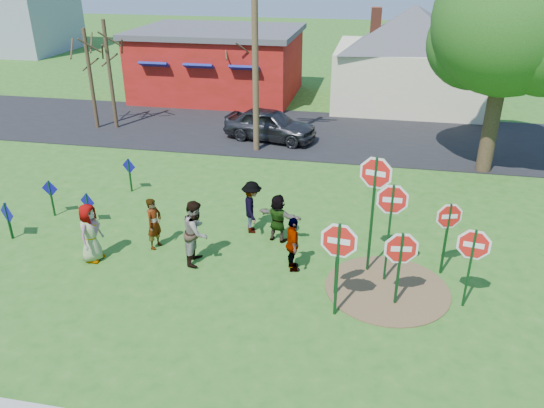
{
  "coord_description": "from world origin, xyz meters",
  "views": [
    {
      "loc": [
        3.78,
        -12.8,
        7.9
      ],
      "look_at": [
        1.09,
        0.9,
        1.24
      ],
      "focal_mm": 35.0,
      "sensor_mm": 36.0,
      "label": 1
    }
  ],
  "objects_px": {
    "person_b": "(154,223)",
    "suv": "(270,124)",
    "leafy_tree": "(513,28)",
    "stop_sign_b": "(375,186)",
    "utility_pole": "(255,46)",
    "stop_sign_d": "(448,222)",
    "person_a": "(90,233)",
    "stop_sign_c": "(391,211)",
    "stop_sign_a": "(338,249)"
  },
  "relations": [
    {
      "from": "suv",
      "to": "leafy_tree",
      "type": "relative_size",
      "value": 0.5
    },
    {
      "from": "stop_sign_a",
      "to": "leafy_tree",
      "type": "xyz_separation_m",
      "value": [
        5.12,
        10.38,
        3.67
      ]
    },
    {
      "from": "leafy_tree",
      "to": "stop_sign_a",
      "type": "bearing_deg",
      "value": -116.25
    },
    {
      "from": "person_a",
      "to": "leafy_tree",
      "type": "distance_m",
      "value": 15.83
    },
    {
      "from": "stop_sign_c",
      "to": "leafy_tree",
      "type": "xyz_separation_m",
      "value": [
        3.96,
        8.67,
        3.42
      ]
    },
    {
      "from": "person_a",
      "to": "utility_pole",
      "type": "distance_m",
      "value": 10.76
    },
    {
      "from": "stop_sign_b",
      "to": "suv",
      "type": "height_order",
      "value": "stop_sign_b"
    },
    {
      "from": "stop_sign_b",
      "to": "stop_sign_c",
      "type": "distance_m",
      "value": 0.77
    },
    {
      "from": "leafy_tree",
      "to": "suv",
      "type": "bearing_deg",
      "value": 167.26
    },
    {
      "from": "person_a",
      "to": "person_b",
      "type": "relative_size",
      "value": 1.1
    },
    {
      "from": "person_a",
      "to": "person_b",
      "type": "bearing_deg",
      "value": -50.96
    },
    {
      "from": "stop_sign_b",
      "to": "utility_pole",
      "type": "xyz_separation_m",
      "value": [
        -5.11,
        8.9,
        1.92
      ]
    },
    {
      "from": "person_b",
      "to": "stop_sign_b",
      "type": "bearing_deg",
      "value": -76.29
    },
    {
      "from": "stop_sign_d",
      "to": "leafy_tree",
      "type": "height_order",
      "value": "leafy_tree"
    },
    {
      "from": "person_b",
      "to": "stop_sign_d",
      "type": "bearing_deg",
      "value": -74.41
    },
    {
      "from": "person_a",
      "to": "stop_sign_a",
      "type": "bearing_deg",
      "value": -95.24
    },
    {
      "from": "stop_sign_d",
      "to": "utility_pole",
      "type": "distance_m",
      "value": 11.54
    },
    {
      "from": "suv",
      "to": "leafy_tree",
      "type": "height_order",
      "value": "leafy_tree"
    },
    {
      "from": "stop_sign_b",
      "to": "suv",
      "type": "relative_size",
      "value": 0.81
    },
    {
      "from": "stop_sign_a",
      "to": "suv",
      "type": "xyz_separation_m",
      "value": [
        -4.08,
        12.46,
        -1.03
      ]
    },
    {
      "from": "suv",
      "to": "utility_pole",
      "type": "relative_size",
      "value": 0.5
    },
    {
      "from": "person_b",
      "to": "utility_pole",
      "type": "xyz_separation_m",
      "value": [
        1.05,
        8.83,
        3.66
      ]
    },
    {
      "from": "person_a",
      "to": "utility_pole",
      "type": "xyz_separation_m",
      "value": [
        2.51,
        9.83,
        3.58
      ]
    },
    {
      "from": "stop_sign_c",
      "to": "stop_sign_d",
      "type": "xyz_separation_m",
      "value": [
        1.51,
        0.64,
        -0.47
      ]
    },
    {
      "from": "stop_sign_d",
      "to": "person_a",
      "type": "relative_size",
      "value": 1.28
    },
    {
      "from": "stop_sign_d",
      "to": "utility_pole",
      "type": "height_order",
      "value": "utility_pole"
    },
    {
      "from": "stop_sign_a",
      "to": "person_a",
      "type": "relative_size",
      "value": 1.51
    },
    {
      "from": "person_b",
      "to": "utility_pole",
      "type": "distance_m",
      "value": 9.61
    },
    {
      "from": "stop_sign_d",
      "to": "suv",
      "type": "height_order",
      "value": "stop_sign_d"
    },
    {
      "from": "stop_sign_a",
      "to": "person_a",
      "type": "xyz_separation_m",
      "value": [
        -6.92,
        1.18,
        -0.93
      ]
    },
    {
      "from": "stop_sign_c",
      "to": "stop_sign_a",
      "type": "bearing_deg",
      "value": -124.83
    },
    {
      "from": "person_a",
      "to": "suv",
      "type": "bearing_deg",
      "value": -9.7
    },
    {
      "from": "stop_sign_a",
      "to": "utility_pole",
      "type": "xyz_separation_m",
      "value": [
        -4.4,
        11.01,
        2.65
      ]
    },
    {
      "from": "stop_sign_b",
      "to": "utility_pole",
      "type": "bearing_deg",
      "value": 133.78
    },
    {
      "from": "person_b",
      "to": "suv",
      "type": "distance_m",
      "value": 10.36
    },
    {
      "from": "stop_sign_b",
      "to": "utility_pole",
      "type": "distance_m",
      "value": 10.44
    },
    {
      "from": "stop_sign_c",
      "to": "stop_sign_d",
      "type": "distance_m",
      "value": 1.7
    },
    {
      "from": "person_b",
      "to": "leafy_tree",
      "type": "xyz_separation_m",
      "value": [
        10.57,
        8.19,
        4.67
      ]
    },
    {
      "from": "utility_pole",
      "to": "stop_sign_b",
      "type": "bearing_deg",
      "value": -60.13
    },
    {
      "from": "stop_sign_c",
      "to": "stop_sign_d",
      "type": "bearing_deg",
      "value": 22.22
    },
    {
      "from": "stop_sign_a",
      "to": "utility_pole",
      "type": "bearing_deg",
      "value": 118.35
    },
    {
      "from": "stop_sign_d",
      "to": "stop_sign_a",
      "type": "bearing_deg",
      "value": -156.39
    },
    {
      "from": "stop_sign_d",
      "to": "suv",
      "type": "xyz_separation_m",
      "value": [
        -6.74,
        10.11,
        -0.81
      ]
    },
    {
      "from": "stop_sign_a",
      "to": "stop_sign_d",
      "type": "distance_m",
      "value": 3.56
    },
    {
      "from": "stop_sign_c",
      "to": "suv",
      "type": "height_order",
      "value": "stop_sign_c"
    },
    {
      "from": "person_a",
      "to": "suv",
      "type": "xyz_separation_m",
      "value": [
        2.84,
        11.28,
        -0.1
      ]
    },
    {
      "from": "person_b",
      "to": "utility_pole",
      "type": "bearing_deg",
      "value": 7.62
    },
    {
      "from": "leafy_tree",
      "to": "utility_pole",
      "type": "bearing_deg",
      "value": 176.21
    },
    {
      "from": "person_a",
      "to": "person_b",
      "type": "distance_m",
      "value": 1.78
    },
    {
      "from": "stop_sign_d",
      "to": "person_a",
      "type": "distance_m",
      "value": 9.68
    }
  ]
}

